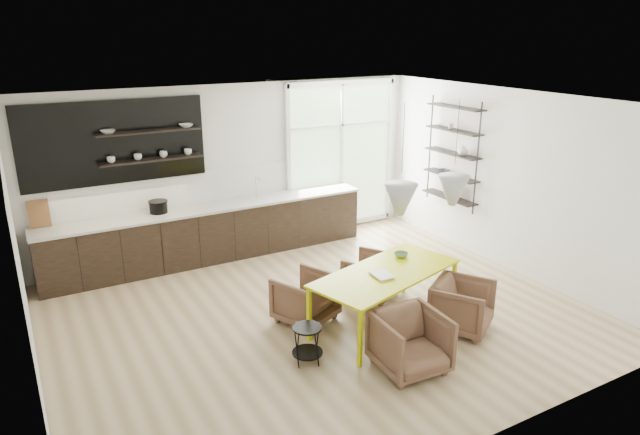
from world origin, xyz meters
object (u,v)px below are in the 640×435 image
at_px(armchair_front_right, 462,306).
at_px(armchair_back_left, 305,298).
at_px(armchair_back_right, 370,276).
at_px(dining_table, 386,275).
at_px(armchair_front_left, 410,342).
at_px(wire_stool, 307,340).

bearing_deg(armchair_front_right, armchair_back_left, 111.52).
xyz_separation_m(armchair_back_right, armchair_front_right, (0.48, -1.41, 0.02)).
xyz_separation_m(dining_table, armchair_back_right, (0.32, 0.81, -0.39)).
relative_size(armchair_back_left, armchair_front_right, 0.98).
bearing_deg(armchair_back_right, dining_table, 36.29).
bearing_deg(armchair_back_left, armchair_back_right, 165.78).
xyz_separation_m(armchair_front_left, armchair_front_right, (1.17, 0.41, -0.02)).
height_order(dining_table, armchair_back_right, dining_table).
bearing_deg(wire_stool, armchair_back_left, 63.27).
relative_size(armchair_back_left, wire_stool, 1.55).
distance_m(armchair_back_right, wire_stool, 1.99).
distance_m(dining_table, armchair_front_left, 1.14).
bearing_deg(armchair_back_right, wire_stool, 1.88).
bearing_deg(dining_table, armchair_back_right, 52.31).
bearing_deg(armchair_front_left, armchair_back_right, 72.82).
xyz_separation_m(dining_table, wire_stool, (-1.33, -0.30, -0.41)).
height_order(dining_table, wire_stool, dining_table).
bearing_deg(armchair_front_left, wire_stool, 146.99).
bearing_deg(armchair_back_left, wire_stool, 39.79).
height_order(armchair_back_right, armchair_front_right, armchair_front_right).
bearing_deg(armchair_front_left, dining_table, 73.46).
bearing_deg(armchair_back_left, dining_table, 121.27).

